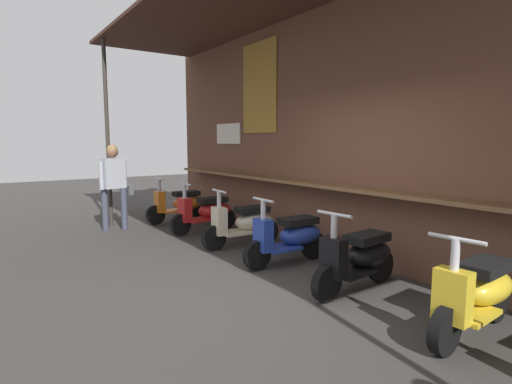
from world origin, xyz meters
name	(u,v)px	position (x,y,z in m)	size (l,w,h in m)	color
ground_plane	(256,294)	(0.00, 0.00, 0.00)	(32.27, 32.27, 0.00)	#383533
market_stall_facade	(370,111)	(0.00, 1.86, 2.13)	(11.52, 2.53, 3.85)	brown
scooter_orange	(181,204)	(-4.38, 1.08, 0.39)	(0.46, 1.40, 0.97)	orange
scooter_red	(207,211)	(-3.19, 1.08, 0.39)	(0.47, 1.40, 0.97)	red
scooter_cream	(246,223)	(-1.85, 1.08, 0.39)	(0.49, 1.40, 0.97)	beige
scooter_blue	(291,236)	(-0.68, 1.08, 0.39)	(0.46, 1.40, 0.97)	#233D9E
scooter_black	(360,257)	(0.57, 1.08, 0.39)	(0.49, 1.40, 0.97)	black
scooter_yellow	(478,292)	(1.92, 1.08, 0.39)	(0.49, 1.40, 0.97)	gold
shopper_browsing	(114,178)	(-4.34, -0.33, 1.01)	(0.38, 0.66, 1.67)	#383D4C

